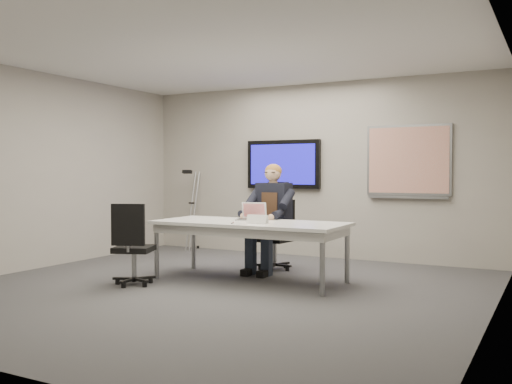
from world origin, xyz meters
The scene contains 15 objects.
floor centered at (0.00, 0.00, 0.00)m, with size 6.00×6.00×0.02m, color #38383A.
ceiling centered at (0.00, 0.00, 2.80)m, with size 6.00×6.00×0.02m, color silver.
wall_back centered at (0.00, 3.00, 1.40)m, with size 6.00×0.02×2.80m, color #A7A397.
wall_left centered at (-3.00, 0.00, 1.40)m, with size 0.02×6.00×2.80m, color #A7A397.
wall_right centered at (3.00, 0.00, 1.40)m, with size 0.02×6.00×2.80m, color #A7A397.
conference_table centered at (0.12, 0.68, 0.66)m, with size 2.44×1.04×0.75m.
tv_display centered at (-0.50, 2.95, 1.50)m, with size 1.30×0.09×0.80m.
whiteboard centered at (1.55, 2.97, 1.53)m, with size 1.25×0.08×1.10m.
office_chair_far centered at (0.03, 1.61, 0.31)m, with size 0.51×0.51×0.98m.
office_chair_near centered at (-1.00, -0.24, 0.31)m, with size 0.62×0.62×1.00m.
seated_person centered at (0.02, 1.35, 0.60)m, with size 0.47×0.80×1.49m.
crutch centered at (-2.18, 2.76, 0.72)m, with size 0.20×0.41×1.44m, color #999BA0, non-canonical shape.
laptop centered at (0.02, 0.88, 0.81)m, with size 0.37×0.38×0.23m.
name_tent centered at (0.32, 0.50, 0.80)m, with size 0.27×0.08×0.11m, color white, non-canonical shape.
pen centered at (0.05, 0.35, 0.75)m, with size 0.01×0.01×0.13m, color black.
Camera 1 is at (3.55, -5.58, 1.37)m, focal length 40.00 mm.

